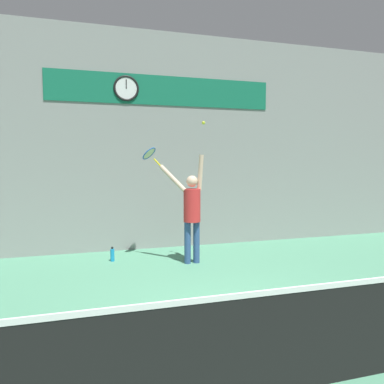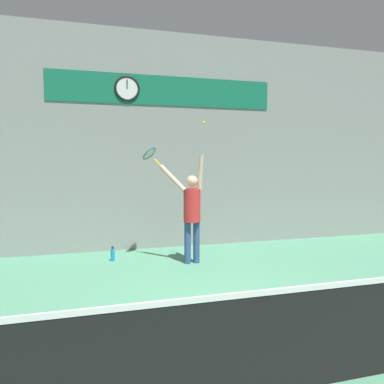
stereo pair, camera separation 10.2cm
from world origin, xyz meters
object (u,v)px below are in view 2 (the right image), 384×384
object	(u,v)px
tennis_player	(192,209)
tennis_racket	(150,154)
water_bottle	(113,254)
scoreboard_clock	(127,88)
tennis_ball	(203,123)

from	to	relation	value
tennis_player	tennis_racket	world-z (taller)	tennis_racket
water_bottle	tennis_racket	bearing A→B (deg)	-8.24
scoreboard_clock	water_bottle	size ratio (longest dim) A/B	1.91
tennis_ball	tennis_player	bearing A→B (deg)	152.66
tennis_player	tennis_racket	bearing A→B (deg)	147.07
tennis_racket	tennis_ball	xyz separation A→B (m)	(0.96, -0.59, 0.60)
tennis_player	water_bottle	size ratio (longest dim) A/B	7.34
scoreboard_clock	water_bottle	world-z (taller)	scoreboard_clock
scoreboard_clock	tennis_player	size ratio (longest dim) A/B	0.26
scoreboard_clock	tennis_player	xyz separation A→B (m)	(1.08, -1.46, -2.57)
tennis_player	tennis_ball	world-z (taller)	tennis_ball
scoreboard_clock	tennis_ball	distance (m)	2.21
scoreboard_clock	tennis_ball	world-z (taller)	scoreboard_clock
tennis_racket	tennis_ball	bearing A→B (deg)	-31.75
tennis_racket	scoreboard_clock	bearing A→B (deg)	108.94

